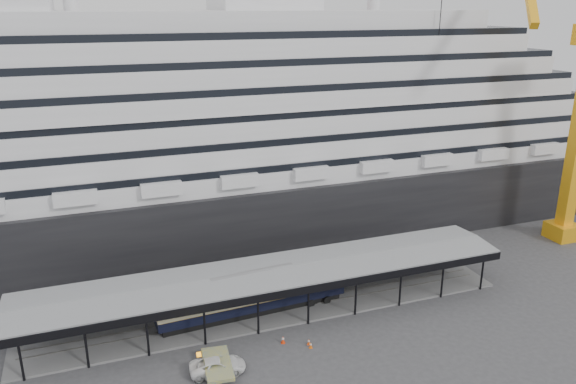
# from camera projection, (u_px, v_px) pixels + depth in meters

# --- Properties ---
(ground) EXTENTS (200.00, 200.00, 0.00)m
(ground) POSITION_uv_depth(u_px,v_px,m) (287.00, 333.00, 60.52)
(ground) COLOR #3A3A3C
(ground) RESTS_ON ground
(cruise_ship) EXTENTS (130.00, 30.00, 43.90)m
(cruise_ship) POSITION_uv_depth(u_px,v_px,m) (213.00, 113.00, 83.23)
(cruise_ship) COLOR black
(cruise_ship) RESTS_ON ground
(platform_canopy) EXTENTS (56.00, 9.18, 5.30)m
(platform_canopy) POSITION_uv_depth(u_px,v_px,m) (272.00, 292.00, 64.23)
(platform_canopy) COLOR slate
(platform_canopy) RESTS_ON ground
(crane_yellow) EXTENTS (23.83, 18.78, 47.60)m
(crane_yellow) POSITION_uv_depth(u_px,v_px,m) (575.00, 107.00, 78.93)
(crane_yellow) COLOR #F3A416
(crane_yellow) RESTS_ON ground
(port_truck) EXTENTS (5.59, 3.00, 1.49)m
(port_truck) POSITION_uv_depth(u_px,v_px,m) (218.00, 366.00, 53.75)
(port_truck) COLOR white
(port_truck) RESTS_ON ground
(pullman_carriage) EXTENTS (22.16, 4.11, 21.63)m
(pullman_carriage) POSITION_uv_depth(u_px,v_px,m) (253.00, 293.00, 63.41)
(pullman_carriage) COLOR black
(pullman_carriage) RESTS_ON ground
(traffic_cone_left) EXTENTS (0.43, 0.43, 0.66)m
(traffic_cone_left) POSITION_uv_depth(u_px,v_px,m) (309.00, 342.00, 58.33)
(traffic_cone_left) COLOR #E0490C
(traffic_cone_left) RESTS_ON ground
(traffic_cone_mid) EXTENTS (0.55, 0.55, 0.84)m
(traffic_cone_mid) POSITION_uv_depth(u_px,v_px,m) (283.00, 340.00, 58.56)
(traffic_cone_mid) COLOR red
(traffic_cone_mid) RESTS_ON ground
(traffic_cone_right) EXTENTS (0.37, 0.37, 0.67)m
(traffic_cone_right) POSITION_uv_depth(u_px,v_px,m) (311.00, 345.00, 57.76)
(traffic_cone_right) COLOR orange
(traffic_cone_right) RESTS_ON ground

